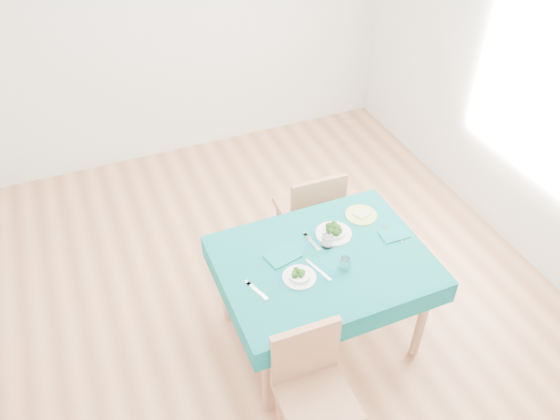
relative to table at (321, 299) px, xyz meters
name	(u,v)px	position (x,y,z in m)	size (l,w,h in m)	color
room_shell	(280,147)	(-0.11, 0.44, 0.97)	(4.02, 4.52, 2.73)	#A56A45
table	(321,299)	(0.00, 0.00, 0.00)	(1.29, 0.98, 0.76)	#085A59
chair_near	(317,393)	(-0.36, -0.68, 0.13)	(0.40, 0.44, 1.01)	#A06D4B
chair_far	(308,198)	(0.28, 0.83, 0.16)	(0.43, 0.47, 1.07)	#A06D4B
bowl_near	(299,274)	(-0.21, -0.09, 0.41)	(0.20, 0.20, 0.06)	white
bowl_far	(334,230)	(0.16, 0.18, 0.42)	(0.24, 0.24, 0.07)	white
fork_near	(257,291)	(-0.48, -0.09, 0.38)	(0.02, 0.18, 0.00)	silver
knife_near	(318,270)	(-0.07, -0.07, 0.38)	(0.02, 0.22, 0.00)	silver
fork_far	(312,242)	(0.00, 0.17, 0.38)	(0.02, 0.18, 0.00)	silver
knife_far	(393,234)	(0.52, 0.03, 0.38)	(0.02, 0.21, 0.00)	silver
napkin_near	(283,256)	(-0.23, 0.12, 0.39)	(0.21, 0.15, 0.01)	#0B6462
napkin_far	(394,234)	(0.52, 0.02, 0.38)	(0.18, 0.13, 0.01)	#0B6462
tumbler_center	(327,241)	(0.07, 0.09, 0.42)	(0.07, 0.07, 0.09)	white
tumbler_side	(345,264)	(0.07, -0.13, 0.42)	(0.07, 0.07, 0.09)	white
side_plate	(361,215)	(0.42, 0.27, 0.38)	(0.21, 0.21, 0.01)	#CDD769
bread_slice	(361,214)	(0.42, 0.27, 0.40)	(0.09, 0.09, 0.01)	beige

